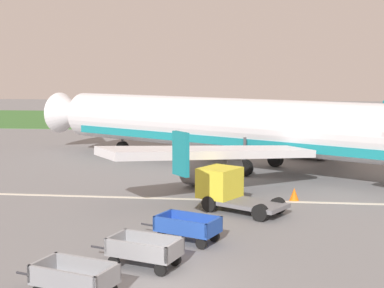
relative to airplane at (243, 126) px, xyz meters
The scene contains 9 objects.
ground_plane 21.97m from the airplane, 95.06° to the right, with size 220.00×220.00×0.00m, color slate.
grass_strip 38.35m from the airplane, 92.87° to the left, with size 220.00×28.00×0.06m, color #3D7033.
apron_stripe 10.29m from the airplane, 101.24° to the right, with size 120.00×0.36×0.01m, color silver.
airplane is the anchor object (origin of this frame).
baggage_cart_third_in_row 23.68m from the airplane, 101.22° to the right, with size 3.61×2.09×1.07m.
baggage_cart_fourth_in_row 20.57m from the airplane, 98.36° to the right, with size 3.60×2.11×1.07m.
baggage_cart_far_end 17.41m from the airplane, 95.99° to the right, with size 3.56×2.26×1.07m.
service_truck_beside_carts 11.89m from the airplane, 92.15° to the right, with size 4.73×3.85×2.10m.
traffic_cone_mid_apron 10.13m from the airplane, 71.95° to the right, with size 0.52×0.52×0.69m, color orange.
Camera 1 is at (2.86, -17.39, 7.01)m, focal length 52.09 mm.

